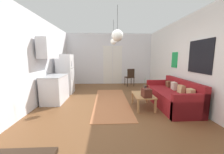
{
  "coord_description": "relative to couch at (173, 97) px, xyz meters",
  "views": [
    {
      "loc": [
        -0.21,
        -3.56,
        1.48
      ],
      "look_at": [
        0.02,
        1.45,
        0.73
      ],
      "focal_mm": 21.53,
      "sensor_mm": 36.0,
      "label": 1
    }
  ],
  "objects": [
    {
      "name": "kitchen_counter",
      "position": [
        -3.76,
        0.59,
        0.49
      ],
      "size": [
        0.64,
        1.08,
        2.07
      ],
      "color": "silver",
      "rests_on": "ground_plane"
    },
    {
      "name": "handbag",
      "position": [
        -0.93,
        -0.36,
        0.24
      ],
      "size": [
        0.24,
        0.28,
        0.33
      ],
      "color": "#512319",
      "rests_on": "coffee_table"
    },
    {
      "name": "coffee_table",
      "position": [
        -0.95,
        -0.09,
        0.07
      ],
      "size": [
        0.54,
        0.85,
        0.4
      ],
      "color": "#B27F4C",
      "rests_on": "ground_plane"
    },
    {
      "name": "wall_right",
      "position": [
        0.51,
        -0.29,
        1.09
      ],
      "size": [
        0.12,
        7.94,
        2.74
      ],
      "color": "white",
      "rests_on": "ground_plane"
    },
    {
      "name": "accent_chair",
      "position": [
        -0.8,
        2.9,
        0.22
      ],
      "size": [
        0.5,
        0.49,
        0.9
      ],
      "rotation": [
        0.0,
        0.0,
        3.38
      ],
      "color": "black",
      "rests_on": "ground_plane"
    },
    {
      "name": "wall_left",
      "position": [
        -4.15,
        -0.29,
        1.09
      ],
      "size": [
        0.12,
        7.94,
        2.74
      ],
      "color": "silver",
      "rests_on": "ground_plane"
    },
    {
      "name": "couch",
      "position": [
        0.0,
        0.0,
        0.0
      ],
      "size": [
        0.88,
        2.0,
        0.81
      ],
      "color": "maroon",
      "rests_on": "ground_plane"
    },
    {
      "name": "wall_back",
      "position": [
        -1.81,
        3.62,
        1.08
      ],
      "size": [
        4.76,
        0.13,
        2.74
      ],
      "color": "silver",
      "rests_on": "ground_plane"
    },
    {
      "name": "area_rug",
      "position": [
        -1.85,
        0.5,
        -0.28
      ],
      "size": [
        1.1,
        3.12,
        0.01
      ],
      "primitive_type": "cube",
      "color": "#B26B42",
      "rests_on": "ground_plane"
    },
    {
      "name": "pendant_lamp_near",
      "position": [
        -1.74,
        -0.38,
        1.74
      ],
      "size": [
        0.3,
        0.3,
        0.87
      ],
      "color": "black"
    },
    {
      "name": "pendant_lamp_far",
      "position": [
        -1.76,
        0.95,
        1.74
      ],
      "size": [
        0.21,
        0.21,
        0.83
      ],
      "color": "black"
    },
    {
      "name": "ground_plane",
      "position": [
        -1.82,
        -0.29,
        -0.33
      ],
      "size": [
        5.16,
        8.34,
        0.1
      ],
      "primitive_type": "cube",
      "color": "brown"
    },
    {
      "name": "bamboo_vase",
      "position": [
        -0.85,
        0.1,
        0.24
      ],
      "size": [
        0.08,
        0.08,
        0.44
      ],
      "color": "#2D2D33",
      "rests_on": "coffee_table"
    },
    {
      "name": "refrigerator",
      "position": [
        -3.69,
        1.69,
        0.51
      ],
      "size": [
        0.61,
        0.62,
        1.59
      ],
      "color": "white",
      "rests_on": "ground_plane"
    }
  ]
}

